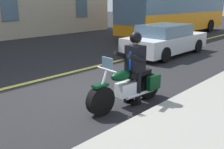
% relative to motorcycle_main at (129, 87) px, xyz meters
% --- Properties ---
extents(ground_plane, '(80.00, 80.00, 0.00)m').
position_rel_motorcycle_main_xyz_m(ground_plane, '(0.04, -1.29, -0.45)').
color(ground_plane, black).
extents(lane_center_stripe, '(60.00, 0.16, 0.01)m').
position_rel_motorcycle_main_xyz_m(lane_center_stripe, '(0.04, -3.29, -0.45)').
color(lane_center_stripe, '#E5DB4C').
rests_on(lane_center_stripe, ground_plane).
extents(motorcycle_main, '(2.22, 0.72, 1.26)m').
position_rel_motorcycle_main_xyz_m(motorcycle_main, '(0.00, 0.00, 0.00)').
color(motorcycle_main, black).
rests_on(motorcycle_main, ground_plane).
extents(rider_main, '(0.66, 0.59, 1.74)m').
position_rel_motorcycle_main_xyz_m(rider_main, '(-0.19, 0.01, 0.58)').
color(rider_main, black).
rests_on(rider_main, ground_plane).
extents(bus_far, '(11.05, 2.70, 3.30)m').
position_rel_motorcycle_main_xyz_m(bus_far, '(-12.58, -6.01, 1.42)').
color(bus_far, orange).
rests_on(bus_far, ground_plane).
extents(car_dark, '(4.60, 1.92, 1.40)m').
position_rel_motorcycle_main_xyz_m(car_dark, '(-5.71, -2.57, 0.24)').
color(car_dark, silver).
rests_on(car_dark, ground_plane).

